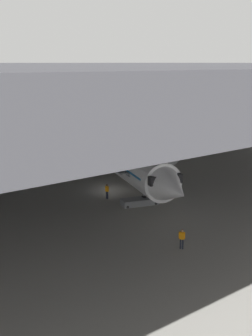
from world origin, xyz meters
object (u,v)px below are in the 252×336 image
object	(u,v)px
airplane_main	(113,152)
crew_worker_near_nose	(182,238)
boarding_stairs	(139,198)
baggage_tug	(55,161)
crew_worker_by_stairs	(107,190)

from	to	relation	value
airplane_main	crew_worker_near_nose	size ratio (longest dim) A/B	22.24
boarding_stairs	baggage_tug	distance (m)	21.96
crew_worker_by_stairs	baggage_tug	distance (m)	18.47
crew_worker_near_nose	crew_worker_by_stairs	bearing A→B (deg)	80.63
airplane_main	crew_worker_near_nose	bearing A→B (deg)	-110.20
crew_worker_near_nose	boarding_stairs	bearing A→B (deg)	69.45
boarding_stairs	crew_worker_near_nose	bearing A→B (deg)	-110.55
airplane_main	crew_worker_near_nose	world-z (taller)	airplane_main
airplane_main	boarding_stairs	xyz separation A→B (m)	(-3.68, -10.19, -2.83)
crew_worker_near_nose	crew_worker_by_stairs	world-z (taller)	crew_worker_by_stairs
airplane_main	crew_worker_by_stairs	xyz separation A→B (m)	(-5.33, -6.50, -2.58)
airplane_main	crew_worker_by_stairs	size ratio (longest dim) A/B	22.11
baggage_tug	crew_worker_by_stairs	bearing A→B (deg)	-99.16
airplane_main	crew_worker_by_stairs	world-z (taller)	airplane_main
airplane_main	boarding_stairs	bearing A→B (deg)	-109.84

